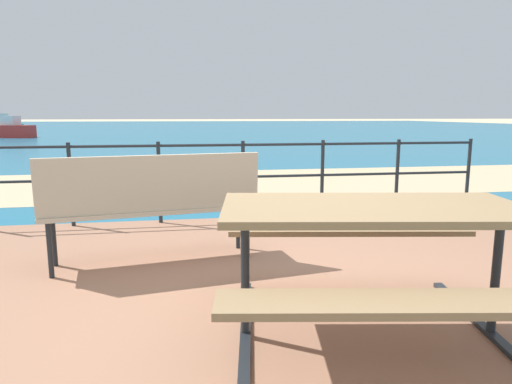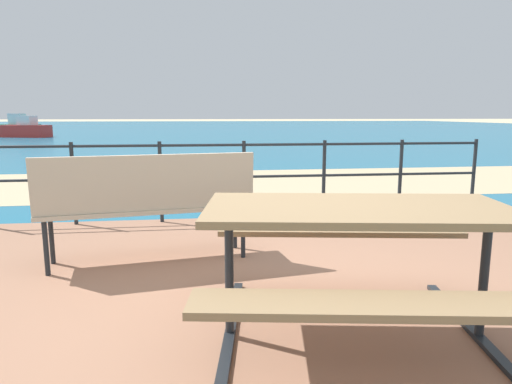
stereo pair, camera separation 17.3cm
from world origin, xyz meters
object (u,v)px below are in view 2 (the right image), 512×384
object	(u,v)px
picnic_table	(357,236)
boat_near	(23,130)
boat_far	(14,126)
park_bench	(148,198)

from	to	relation	value
picnic_table	boat_near	distance (m)	27.79
picnic_table	boat_far	xyz separation A→B (m)	(-14.48, 33.18, -0.23)
picnic_table	boat_far	size ratio (longest dim) A/B	0.48
boat_near	boat_far	world-z (taller)	boat_far
picnic_table	park_bench	size ratio (longest dim) A/B	1.03
boat_near	boat_far	distance (m)	8.41
picnic_table	park_bench	bearing A→B (deg)	139.76
boat_near	picnic_table	bearing A→B (deg)	129.39
picnic_table	boat_far	distance (m)	36.21
picnic_table	boat_near	xyz separation A→B (m)	(-11.04, 25.50, -0.22)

